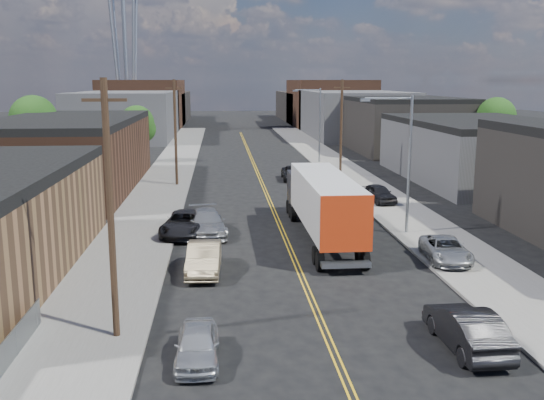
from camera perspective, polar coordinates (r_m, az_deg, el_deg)
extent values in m
plane|color=black|center=(73.32, -1.73, 3.43)|extent=(260.00, 260.00, 0.00)
cube|color=gold|center=(58.52, -0.89, 1.46)|extent=(0.32, 120.00, 0.01)
cube|color=slate|center=(58.62, -10.19, 1.37)|extent=(5.00, 140.00, 0.15)
cube|color=slate|center=(59.93, 8.21, 1.64)|extent=(5.00, 140.00, 0.15)
cube|color=#472A1C|center=(58.63, -18.70, 3.85)|extent=(12.00, 26.00, 6.00)
cube|color=black|center=(58.33, -18.90, 7.06)|extent=(12.00, 26.00, 0.60)
cube|color=#3A3A3C|center=(64.48, 18.99, 4.22)|extent=(14.00, 24.00, 5.50)
cube|color=black|center=(64.22, 19.16, 6.92)|extent=(14.00, 24.00, 0.60)
cube|color=black|center=(88.70, 12.24, 6.80)|extent=(14.00, 22.00, 7.00)
cube|color=black|center=(88.51, 12.34, 9.25)|extent=(14.00, 22.00, 0.60)
cube|color=#3A3A3C|center=(108.87, -13.49, 7.78)|extent=(16.00, 30.00, 8.00)
cube|color=#3A3A3C|center=(110.36, 7.72, 8.03)|extent=(16.00, 30.00, 8.00)
cube|color=#472A1C|center=(133.58, -11.95, 8.85)|extent=(16.00, 26.00, 10.00)
cube|color=#472A1C|center=(134.80, 5.40, 9.06)|extent=(16.00, 26.00, 10.00)
cube|color=black|center=(153.50, -11.04, 8.60)|extent=(16.00, 40.00, 7.00)
cube|color=black|center=(154.56, 4.05, 8.79)|extent=(16.00, 40.00, 7.00)
cylinder|color=gray|center=(123.94, -13.64, 13.24)|extent=(0.80, 0.80, 30.00)
cylinder|color=gray|center=(122.47, -14.60, 13.23)|extent=(1.94, 1.94, 29.98)
cylinder|color=gray|center=(121.96, -12.93, 13.31)|extent=(1.94, 1.94, 29.98)
cylinder|color=gray|center=(125.95, -14.33, 13.17)|extent=(1.94, 1.94, 29.98)
cylinder|color=gray|center=(125.45, -12.70, 13.25)|extent=(1.94, 1.94, 29.98)
cylinder|color=gray|center=(39.80, 12.78, 3.12)|extent=(0.18, 0.18, 9.00)
cylinder|color=gray|center=(39.02, 10.93, 9.38)|extent=(3.00, 0.12, 0.12)
cube|color=gray|center=(38.64, 8.76, 9.29)|extent=(0.60, 0.25, 0.18)
cylinder|color=gray|center=(73.73, 4.52, 6.96)|extent=(0.18, 0.18, 9.00)
cylinder|color=gray|center=(73.31, 3.39, 10.31)|extent=(3.00, 0.12, 0.12)
cube|color=gray|center=(73.11, 2.21, 10.24)|extent=(0.60, 0.25, 0.18)
cylinder|color=black|center=(23.42, -14.96, -1.25)|extent=(0.26, 0.26, 10.00)
cube|color=black|center=(22.92, -15.49, 9.06)|extent=(1.60, 0.12, 0.12)
cylinder|color=black|center=(57.89, -9.07, 6.20)|extent=(0.26, 0.26, 10.00)
cube|color=black|center=(57.69, -9.20, 10.36)|extent=(1.60, 0.12, 0.12)
cylinder|color=black|center=(61.97, 6.53, 6.59)|extent=(0.26, 0.26, 10.00)
cube|color=black|center=(61.78, 6.62, 10.47)|extent=(1.60, 0.12, 0.12)
cylinder|color=black|center=(70.82, -21.32, 4.23)|extent=(0.36, 0.36, 4.50)
sphere|color=black|center=(70.53, -21.53, 7.13)|extent=(5.04, 5.04, 5.04)
sphere|color=black|center=(70.70, -20.94, 6.45)|extent=(3.96, 3.96, 3.96)
sphere|color=black|center=(70.33, -21.98, 6.57)|extent=(3.60, 3.60, 3.60)
cylinder|color=black|center=(75.62, -12.51, 4.84)|extent=(0.36, 0.36, 3.75)
sphere|color=black|center=(75.36, -12.61, 7.10)|extent=(4.20, 4.20, 4.20)
sphere|color=black|center=(75.63, -12.10, 6.57)|extent=(3.30, 3.30, 3.30)
sphere|color=black|center=(75.07, -13.01, 6.67)|extent=(3.00, 3.00, 3.00)
cylinder|color=black|center=(80.52, 20.19, 4.97)|extent=(0.36, 0.36, 4.25)
sphere|color=black|center=(80.27, 20.35, 7.38)|extent=(4.76, 4.76, 4.76)
sphere|color=black|center=(80.84, 20.61, 6.78)|extent=(3.74, 3.74, 3.74)
sphere|color=black|center=(79.73, 20.12, 6.94)|extent=(3.40, 3.40, 3.40)
cube|color=#BEBEBE|center=(37.05, 5.05, -0.02)|extent=(2.74, 12.55, 2.93)
cube|color=#B12C0D|center=(31.04, 7.04, -2.26)|extent=(2.74, 0.12, 2.95)
cube|color=gray|center=(31.60, 6.95, -6.04)|extent=(2.58, 0.60, 0.25)
cube|color=black|center=(44.76, 3.32, 0.52)|extent=(2.62, 3.35, 3.24)
cylinder|color=black|center=(32.93, 6.45, -5.42)|extent=(2.72, 1.05, 1.05)
cylinder|color=black|center=(44.98, 3.30, -0.86)|extent=(2.61, 1.05, 1.05)
imported|color=#B5B7BA|center=(22.32, -7.05, -13.35)|extent=(1.57, 3.85, 1.31)
imported|color=#7C6C51|center=(31.87, -6.42, -5.48)|extent=(1.84, 4.84, 1.58)
imported|color=black|center=(39.67, -8.18, -2.20)|extent=(3.33, 5.94, 1.57)
imported|color=#929496|center=(39.60, -6.15, -2.14)|extent=(2.90, 5.78, 1.61)
imported|color=black|center=(24.23, 17.85, -11.42)|extent=(1.82, 4.90, 1.60)
imported|color=#A2A4A7|center=(34.67, 16.04, -4.48)|extent=(2.57, 4.81, 1.28)
imported|color=black|center=(50.00, 10.00, 0.62)|extent=(2.45, 4.46, 1.44)
imported|color=black|center=(61.17, 2.08, 2.53)|extent=(2.45, 5.06, 1.39)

